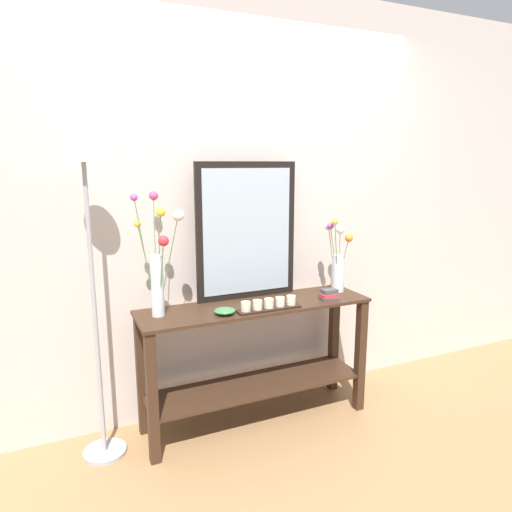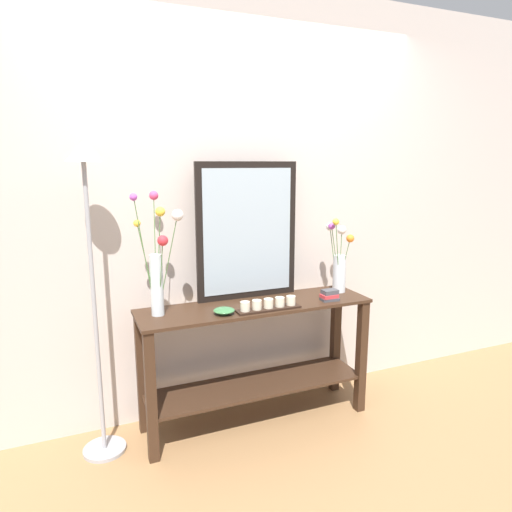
{
  "view_description": "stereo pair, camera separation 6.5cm",
  "coord_description": "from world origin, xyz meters",
  "px_view_note": "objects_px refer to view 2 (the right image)",
  "views": [
    {
      "loc": [
        -1.1,
        -2.44,
        1.63
      ],
      "look_at": [
        0.0,
        0.0,
        1.08
      ],
      "focal_mm": 32.09,
      "sensor_mm": 36.0,
      "label": 1
    },
    {
      "loc": [
        -1.04,
        -2.47,
        1.63
      ],
      "look_at": [
        0.0,
        0.0,
        1.08
      ],
      "focal_mm": 32.09,
      "sensor_mm": 36.0,
      "label": 2
    }
  ],
  "objects_px": {
    "console_table": "(256,349)",
    "mirror_leaning": "(247,231)",
    "decorative_bowl": "(224,311)",
    "floor_lamp": "(90,251)",
    "candle_tray": "(268,305)",
    "vase_right": "(339,262)",
    "book_stack": "(330,295)",
    "tall_vase_left": "(158,264)"
  },
  "relations": [
    {
      "from": "console_table",
      "to": "vase_right",
      "type": "relative_size",
      "value": 2.86
    },
    {
      "from": "tall_vase_left",
      "to": "console_table",
      "type": "bearing_deg",
      "value": -2.61
    },
    {
      "from": "console_table",
      "to": "book_stack",
      "type": "xyz_separation_m",
      "value": [
        0.46,
        -0.1,
        0.32
      ]
    },
    {
      "from": "mirror_leaning",
      "to": "candle_tray",
      "type": "distance_m",
      "value": 0.49
    },
    {
      "from": "decorative_bowl",
      "to": "tall_vase_left",
      "type": "bearing_deg",
      "value": 159.63
    },
    {
      "from": "decorative_bowl",
      "to": "book_stack",
      "type": "xyz_separation_m",
      "value": [
        0.7,
        -0.0,
        0.01
      ]
    },
    {
      "from": "console_table",
      "to": "vase_right",
      "type": "bearing_deg",
      "value": 3.83
    },
    {
      "from": "book_stack",
      "to": "candle_tray",
      "type": "bearing_deg",
      "value": -177.19
    },
    {
      "from": "decorative_bowl",
      "to": "vase_right",
      "type": "bearing_deg",
      "value": 9.34
    },
    {
      "from": "candle_tray",
      "to": "tall_vase_left",
      "type": "bearing_deg",
      "value": 165.95
    },
    {
      "from": "mirror_leaning",
      "to": "decorative_bowl",
      "type": "distance_m",
      "value": 0.55
    },
    {
      "from": "book_stack",
      "to": "floor_lamp",
      "type": "distance_m",
      "value": 1.44
    },
    {
      "from": "tall_vase_left",
      "to": "candle_tray",
      "type": "xyz_separation_m",
      "value": [
        0.61,
        -0.15,
        -0.27
      ]
    },
    {
      "from": "mirror_leaning",
      "to": "vase_right",
      "type": "height_order",
      "value": "mirror_leaning"
    },
    {
      "from": "console_table",
      "to": "candle_tray",
      "type": "distance_m",
      "value": 0.34
    },
    {
      "from": "candle_tray",
      "to": "book_stack",
      "type": "relative_size",
      "value": 3.4
    },
    {
      "from": "candle_tray",
      "to": "decorative_bowl",
      "type": "distance_m",
      "value": 0.27
    },
    {
      "from": "mirror_leaning",
      "to": "console_table",
      "type": "bearing_deg",
      "value": -93.34
    },
    {
      "from": "floor_lamp",
      "to": "tall_vase_left",
      "type": "bearing_deg",
      "value": -2.18
    },
    {
      "from": "console_table",
      "to": "tall_vase_left",
      "type": "bearing_deg",
      "value": 177.39
    },
    {
      "from": "decorative_bowl",
      "to": "floor_lamp",
      "type": "xyz_separation_m",
      "value": [
        -0.69,
        0.14,
        0.37
      ]
    },
    {
      "from": "vase_right",
      "to": "decorative_bowl",
      "type": "bearing_deg",
      "value": -170.66
    },
    {
      "from": "book_stack",
      "to": "tall_vase_left",
      "type": "bearing_deg",
      "value": 172.83
    },
    {
      "from": "candle_tray",
      "to": "vase_right",
      "type": "bearing_deg",
      "value": 15.78
    },
    {
      "from": "tall_vase_left",
      "to": "mirror_leaning",
      "type": "bearing_deg",
      "value": 13.0
    },
    {
      "from": "tall_vase_left",
      "to": "decorative_bowl",
      "type": "bearing_deg",
      "value": -20.37
    },
    {
      "from": "decorative_bowl",
      "to": "floor_lamp",
      "type": "height_order",
      "value": "floor_lamp"
    },
    {
      "from": "tall_vase_left",
      "to": "floor_lamp",
      "type": "relative_size",
      "value": 0.4
    },
    {
      "from": "tall_vase_left",
      "to": "candle_tray",
      "type": "bearing_deg",
      "value": -14.05
    },
    {
      "from": "console_table",
      "to": "floor_lamp",
      "type": "distance_m",
      "value": 1.16
    },
    {
      "from": "tall_vase_left",
      "to": "decorative_bowl",
      "type": "relative_size",
      "value": 5.66
    },
    {
      "from": "console_table",
      "to": "tall_vase_left",
      "type": "relative_size",
      "value": 2.08
    },
    {
      "from": "mirror_leaning",
      "to": "decorative_bowl",
      "type": "relative_size",
      "value": 7.0
    },
    {
      "from": "vase_right",
      "to": "book_stack",
      "type": "height_order",
      "value": "vase_right"
    },
    {
      "from": "vase_right",
      "to": "floor_lamp",
      "type": "relative_size",
      "value": 0.29
    },
    {
      "from": "tall_vase_left",
      "to": "decorative_bowl",
      "type": "height_order",
      "value": "tall_vase_left"
    },
    {
      "from": "tall_vase_left",
      "to": "decorative_bowl",
      "type": "distance_m",
      "value": 0.46
    },
    {
      "from": "mirror_leaning",
      "to": "book_stack",
      "type": "bearing_deg",
      "value": -30.74
    },
    {
      "from": "candle_tray",
      "to": "floor_lamp",
      "type": "height_order",
      "value": "floor_lamp"
    },
    {
      "from": "decorative_bowl",
      "to": "book_stack",
      "type": "relative_size",
      "value": 1.06
    },
    {
      "from": "vase_right",
      "to": "candle_tray",
      "type": "height_order",
      "value": "vase_right"
    },
    {
      "from": "console_table",
      "to": "mirror_leaning",
      "type": "height_order",
      "value": "mirror_leaning"
    }
  ]
}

